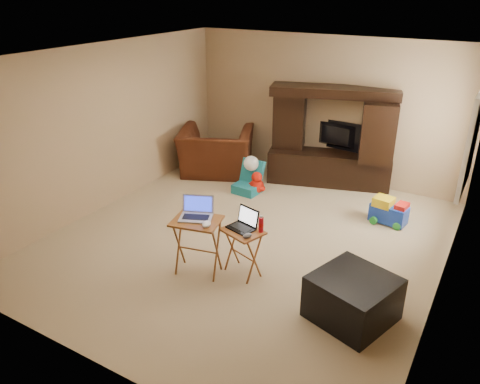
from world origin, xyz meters
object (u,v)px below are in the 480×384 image
Objects in this scene: laptop_right at (241,220)px; mouse_right at (247,236)px; television at (335,136)px; push_toy at (389,211)px; tray_table_left at (198,247)px; plush_toy at (257,182)px; water_bottle at (261,225)px; child_rocker at (247,178)px; mouse_left at (206,224)px; ottoman at (353,298)px; tray_table_right at (243,252)px; laptop_left at (196,209)px; entertainment_center at (331,137)px; recliner at (216,152)px.

mouse_right is at bearing -24.59° from laptop_right.
push_toy is (1.32, -1.18, -0.62)m from television.
tray_table_left is 0.68m from mouse_right.
plush_toy is 2.49m from water_bottle.
mouse_left is (0.85, -2.46, 0.48)m from child_rocker.
laptop_right is at bearing 97.60° from television.
ottoman reaches higher than plush_toy.
tray_table_right is 1.58× the size of laptop_left.
tray_table_right is (0.11, -3.21, -0.56)m from entertainment_center.
plush_toy is 2.60× the size of mouse_left.
laptop_left is 0.26m from mouse_left.
water_bottle is at bearing -101.20° from entertainment_center.
television is 1.74m from child_rocker.
television is 3.40m from laptop_right.
mouse_left is (-1.50, -2.57, 0.55)m from push_toy.
entertainment_center is at bearing 172.84° from recliner.
child_rocker is 2.49m from water_bottle.
television is at bearing 73.06° from entertainment_center.
laptop_left is 2.05× the size of water_bottle.
water_bottle reaches higher than mouse_right.
tray_table_left is at bearing -134.29° from tray_table_right.
water_bottle is (2.29, -2.54, 0.27)m from recliner.
tray_table_right is 0.78m from laptop_left.
ottoman is 4.18× the size of water_bottle.
child_rocker reaches higher than push_toy.
plush_toy is 1.22× the size of laptop_right.
recliner reaches higher than tray_table_right.
recliner is 7.01× the size of water_bottle.
water_bottle is (1.20, -2.12, 0.50)m from plush_toy.
laptop_left is (1.57, -2.85, 0.42)m from recliner.
tray_table_right is 1.91× the size of laptop_right.
plush_toy is at bearing 119.54° from water_bottle.
television is at bearing 178.14° from recliner.
mouse_left reaches higher than ottoman.
mouse_left is (0.71, -2.53, 0.56)m from plush_toy.
ottoman is at bearing 12.49° from tray_table_right.
water_bottle is at bearing 101.73° from television.
water_bottle is at bearing 108.13° from recliner.
recliner is at bearing 156.60° from child_rocker.
tray_table_right is at bearing -57.84° from child_rocker.
laptop_left reaches higher than water_bottle.
plush_toy is 0.64× the size of tray_table_right.
ottoman is (1.53, -3.35, -0.61)m from entertainment_center.
tray_table_left is at bearing 95.26° from recliner.
entertainment_center is 2.72× the size of ottoman.
ottoman is 1.34m from mouse_right.
ottoman is at bearing -43.98° from plush_toy.
entertainment_center is 3.93× the size of push_toy.
push_toy is 3.63× the size of mouse_left.
mouse_right is 0.22m from water_bottle.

